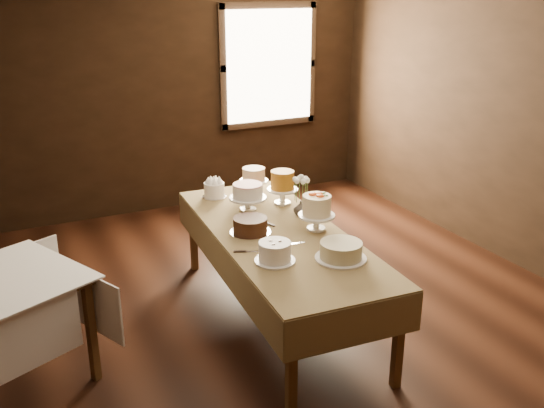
{
  "coord_description": "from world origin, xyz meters",
  "views": [
    {
      "loc": [
        -1.88,
        -3.67,
        2.52
      ],
      "look_at": [
        0.0,
        0.2,
        0.95
      ],
      "focal_mm": 39.92,
      "sensor_mm": 36.0,
      "label": 1
    }
  ],
  "objects": [
    {
      "name": "cake_server_b",
      "position": [
        0.31,
        -0.28,
        0.74
      ],
      "size": [
        0.05,
        0.24,
        0.01
      ],
      "primitive_type": "cube",
      "rotation": [
        0.0,
        0.0,
        -1.49
      ],
      "color": "silver",
      "rests_on": "display_table"
    },
    {
      "name": "cake_meringue",
      "position": [
        -0.13,
        1.09,
        0.81
      ],
      "size": [
        0.25,
        0.25,
        0.14
      ],
      "color": "silver",
      "rests_on": "display_table"
    },
    {
      "name": "cake_server_c",
      "position": [
        -0.01,
        0.4,
        0.74
      ],
      "size": [
        0.11,
        0.23,
        0.01
      ],
      "primitive_type": "cube",
      "rotation": [
        0.0,
        0.0,
        1.93
      ],
      "color": "silver",
      "rests_on": "display_table"
    },
    {
      "name": "wall_right",
      "position": [
        2.5,
        0.0,
        1.4
      ],
      "size": [
        0.02,
        6.0,
        2.8
      ],
      "primitive_type": "cube",
      "color": "black",
      "rests_on": "ground"
    },
    {
      "name": "cake_speckled",
      "position": [
        0.26,
        1.1,
        0.84
      ],
      "size": [
        0.27,
        0.27,
        0.23
      ],
      "color": "white",
      "rests_on": "display_table"
    },
    {
      "name": "cake_caramel",
      "position": [
        0.34,
        0.68,
        0.87
      ],
      "size": [
        0.28,
        0.28,
        0.3
      ],
      "color": "white",
      "rests_on": "display_table"
    },
    {
      "name": "wall_back",
      "position": [
        0.0,
        3.0,
        1.4
      ],
      "size": [
        5.0,
        0.02,
        2.8
      ],
      "primitive_type": "cube",
      "color": "black",
      "rests_on": "ground"
    },
    {
      "name": "cake_chocolate",
      "position": [
        -0.18,
        0.21,
        0.8
      ],
      "size": [
        0.33,
        0.33,
        0.12
      ],
      "color": "silver",
      "rests_on": "display_table"
    },
    {
      "name": "window",
      "position": [
        1.3,
        2.94,
        1.6
      ],
      "size": [
        1.1,
        0.05,
        1.3
      ],
      "primitive_type": "cube",
      "color": "#FFEABF",
      "rests_on": "wall_back"
    },
    {
      "name": "floor",
      "position": [
        0.0,
        0.0,
        0.0
      ],
      "size": [
        5.0,
        6.0,
        0.01
      ],
      "primitive_type": "cube",
      "color": "black",
      "rests_on": "ground"
    },
    {
      "name": "flower_vase",
      "position": [
        0.34,
        0.37,
        0.8
      ],
      "size": [
        0.15,
        0.15,
        0.12
      ],
      "primitive_type": "imported",
      "rotation": [
        0.0,
        0.0,
        4.45
      ],
      "color": "#2D2823",
      "rests_on": "display_table"
    },
    {
      "name": "display_table",
      "position": [
        0.02,
        0.13,
        0.69
      ],
      "size": [
        1.09,
        2.45,
        0.74
      ],
      "rotation": [
        0.0,
        0.0,
        -0.06
      ],
      "color": "#472C13",
      "rests_on": "ground"
    },
    {
      "name": "cake_server_a",
      "position": [
        0.03,
        -0.12,
        0.74
      ],
      "size": [
        0.24,
        0.05,
        0.01
      ],
      "primitive_type": "cube",
      "rotation": [
        0.0,
        0.0,
        -0.1
      ],
      "color": "silver",
      "rests_on": "display_table"
    },
    {
      "name": "flower_bouquet",
      "position": [
        0.34,
        0.37,
        0.98
      ],
      "size": [
        0.14,
        0.14,
        0.2
      ],
      "primitive_type": null,
      "color": "white",
      "rests_on": "flower_vase"
    },
    {
      "name": "cake_cream",
      "position": [
        0.19,
        -0.48,
        0.8
      ],
      "size": [
        0.41,
        0.41,
        0.12
      ],
      "color": "white",
      "rests_on": "display_table"
    },
    {
      "name": "cake_flowers",
      "position": [
        0.3,
        0.05,
        0.87
      ],
      "size": [
        0.3,
        0.3,
        0.29
      ],
      "color": "white",
      "rests_on": "display_table"
    },
    {
      "name": "cake_lattice",
      "position": [
        0.0,
        0.66,
        0.85
      ],
      "size": [
        0.31,
        0.31,
        0.23
      ],
      "color": "white",
      "rests_on": "display_table"
    },
    {
      "name": "cake_server_e",
      "position": [
        -0.28,
        -0.13,
        0.74
      ],
      "size": [
        0.23,
        0.12,
        0.01
      ],
      "primitive_type": "cube",
      "rotation": [
        0.0,
        0.0,
        -0.4
      ],
      "color": "silver",
      "rests_on": "display_table"
    },
    {
      "name": "side_table",
      "position": [
        -1.93,
        0.13,
        0.68
      ],
      "size": [
        1.21,
        1.21,
        0.77
      ],
      "rotation": [
        0.0,
        0.0,
        0.43
      ],
      "color": "#472C13",
      "rests_on": "ground"
    },
    {
      "name": "cake_swirl",
      "position": [
        -0.23,
        -0.32,
        0.81
      ],
      "size": [
        0.31,
        0.31,
        0.14
      ],
      "color": "white",
      "rests_on": "display_table"
    }
  ]
}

